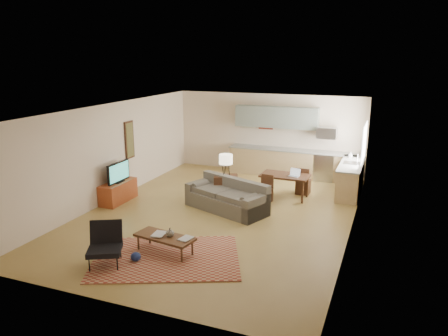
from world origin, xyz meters
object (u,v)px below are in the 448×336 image
at_px(coffee_table, 165,244).
at_px(tv_credenza, 118,192).
at_px(armchair, 105,246).
at_px(sofa, 226,196).
at_px(dining_table, 285,186).
at_px(console_table, 226,189).

bearing_deg(coffee_table, tv_credenza, 148.60).
bearing_deg(coffee_table, armchair, -122.91).
height_order(sofa, dining_table, sofa).
distance_m(armchair, tv_credenza, 3.85).
bearing_deg(coffee_table, dining_table, 81.44).
bearing_deg(tv_credenza, coffee_table, -40.74).
relative_size(coffee_table, console_table, 1.67).
bearing_deg(dining_table, console_table, -144.23).
relative_size(sofa, coffee_table, 1.82).
xyz_separation_m(console_table, dining_table, (1.43, 0.96, -0.04)).
distance_m(armchair, dining_table, 5.78).
height_order(sofa, tv_credenza, sofa).
bearing_deg(sofa, tv_credenza, -150.26).
xyz_separation_m(coffee_table, tv_credenza, (-2.79, 2.41, 0.09)).
xyz_separation_m(sofa, console_table, (-0.25, 0.61, -0.02)).
relative_size(tv_credenza, console_table, 1.61).
xyz_separation_m(armchair, dining_table, (2.25, 5.33, -0.07)).
bearing_deg(dining_table, armchair, -111.09).
bearing_deg(tv_credenza, console_table, 20.74).
bearing_deg(console_table, sofa, -89.61).
bearing_deg(tv_credenza, dining_table, 25.58).
relative_size(sofa, tv_credenza, 1.89).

